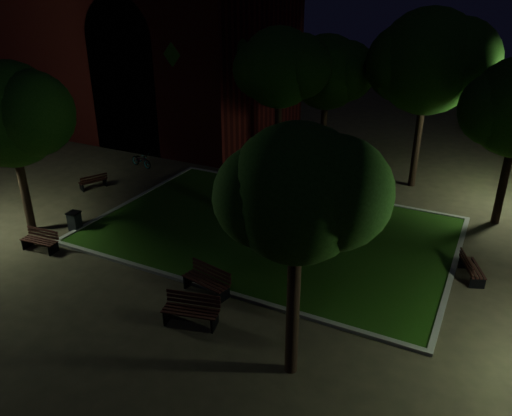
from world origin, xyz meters
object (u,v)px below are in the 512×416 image
(bench_near_left, at_px, (191,311))
(trash_bin, at_px, (75,221))
(bicycle, at_px, (141,160))
(bench_left_side, at_px, (93,182))
(monument, at_px, (271,212))
(bench_right_side, at_px, (471,268))
(bench_west_near, at_px, (40,241))
(bench_near_right, at_px, (207,281))
(bench_far_side, at_px, (358,187))

(bench_near_left, bearing_deg, trash_bin, 145.52)
(bench_near_left, bearing_deg, bicycle, 121.27)
(bench_left_side, relative_size, bicycle, 0.93)
(bench_near_left, bearing_deg, bench_left_side, 133.39)
(monument, distance_m, bench_right_side, 8.21)
(bench_near_left, height_order, bicycle, bench_near_left)
(bench_near_left, xyz_separation_m, bench_left_side, (-11.07, 7.28, -0.10))
(bench_west_near, xyz_separation_m, trash_bin, (-0.09, 1.96, 0.03))
(bicycle, bearing_deg, monument, -99.81)
(bench_west_near, bearing_deg, trash_bin, 87.63)
(bench_near_right, height_order, bicycle, bench_near_right)
(bench_left_side, bearing_deg, bench_near_left, 81.65)
(bench_near_right, relative_size, bench_west_near, 1.18)
(trash_bin, bearing_deg, monument, 25.95)
(bench_left_side, distance_m, bench_far_side, 13.95)
(trash_bin, bearing_deg, bench_near_right, -10.92)
(monument, xyz_separation_m, bench_far_side, (2.16, 5.99, -0.60))
(bench_near_right, distance_m, trash_bin, 7.97)
(trash_bin, bearing_deg, bench_near_left, -21.19)
(monument, height_order, bench_right_side, monument)
(bench_right_side, bearing_deg, monument, 67.30)
(trash_bin, xyz_separation_m, bicycle, (-2.68, 7.93, -0.01))
(bench_near_left, xyz_separation_m, bench_far_side, (1.66, 12.99, -0.12))
(monument, distance_m, bicycle, 11.28)
(bench_near_left, distance_m, trash_bin, 8.90)
(monument, xyz_separation_m, bench_near_left, (0.51, -7.01, -0.49))
(bench_right_side, relative_size, bicycle, 1.03)
(bench_west_near, xyz_separation_m, bicycle, (-2.78, 9.89, 0.02))
(bench_near_left, height_order, bench_west_near, bench_near_left)
(bench_near_left, relative_size, bicycle, 1.17)
(bicycle, bearing_deg, bench_near_right, -120.15)
(bench_left_side, bearing_deg, bench_near_right, 87.26)
(bench_near_right, bearing_deg, bench_left_side, 164.00)
(bench_left_side, xyz_separation_m, trash_bin, (2.78, -4.06, 0.06))
(monument, bearing_deg, bench_near_left, -85.86)
(bench_left_side, bearing_deg, bench_far_side, 139.15)
(bench_near_right, height_order, bench_far_side, bench_near_right)
(bench_near_left, distance_m, bench_right_side, 10.33)
(bench_far_side, bearing_deg, trash_bin, 58.38)
(bench_near_left, relative_size, bench_near_right, 1.00)
(monument, xyz_separation_m, bench_near_right, (0.04, -5.30, -0.49))
(bench_near_left, xyz_separation_m, bench_west_near, (-8.20, 1.26, -0.06))
(trash_bin, bearing_deg, bench_right_side, 12.99)
(bench_right_side, height_order, bench_far_side, bench_right_side)
(bench_far_side, bearing_deg, monument, 84.01)
(bench_left_side, height_order, bench_far_side, bench_left_side)
(bench_west_near, relative_size, trash_bin, 1.88)
(bench_west_near, relative_size, bench_right_side, 0.97)
(bench_near_right, xyz_separation_m, bench_west_near, (-7.74, -0.45, -0.06))
(monument, relative_size, bicycle, 1.96)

